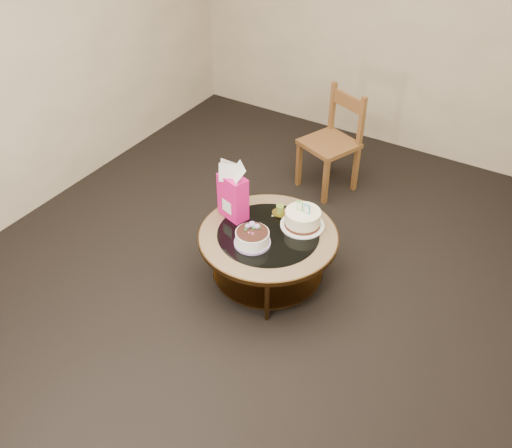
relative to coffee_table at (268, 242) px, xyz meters
The scene contains 8 objects.
ground 0.38m from the coffee_table, 164.05° to the left, with size 5.00×5.00×0.00m, color black.
room_walls 1.16m from the coffee_table, 164.05° to the left, with size 4.52×5.02×2.61m.
coffee_table is the anchor object (origin of this frame).
decorated_cake 0.21m from the coffee_table, 103.19° to the right, with size 0.26×0.26×0.15m.
cream_cake 0.30m from the coffee_table, 51.04° to the left, with size 0.32×0.32×0.21m.
gift_bag 0.45m from the coffee_table, behind, with size 0.25×0.21×0.45m.
pillar_candle 0.27m from the coffee_table, 100.12° to the left, with size 0.12×0.12×0.09m.
dining_chair 1.44m from the coffee_table, 96.88° to the left, with size 0.56×0.56×0.94m.
Camera 1 is at (1.60, -2.77, 3.03)m, focal length 40.00 mm.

